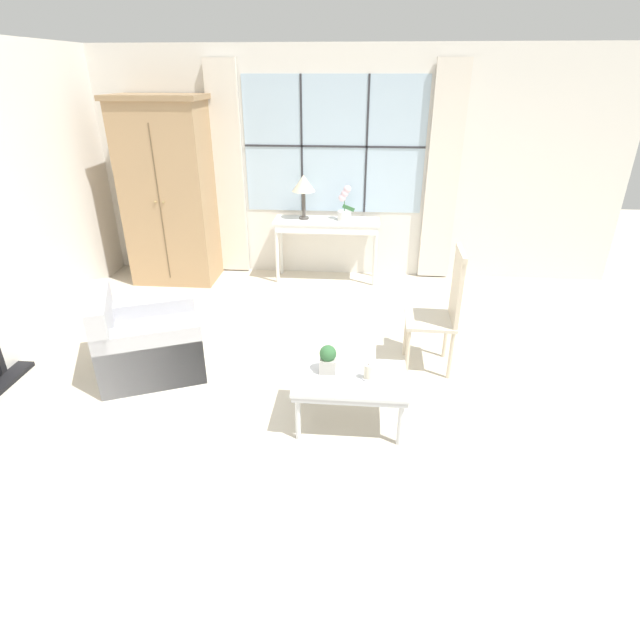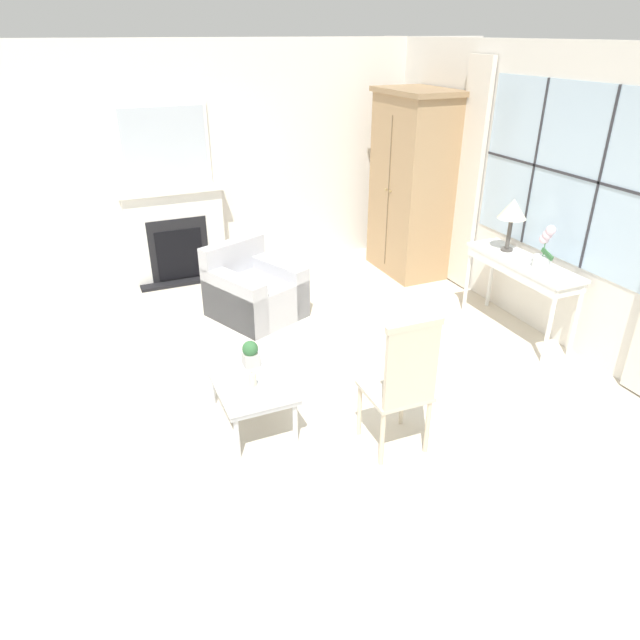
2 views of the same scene
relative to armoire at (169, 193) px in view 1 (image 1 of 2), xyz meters
name	(u,v)px [view 1 (image 1 of 2)]	position (x,y,z in m)	size (l,w,h in m)	color
ground_plane	(310,398)	(2.04, -2.62, -1.14)	(14.00, 14.00, 0.00)	beige
wall_back_windowed	(334,168)	(2.04, 0.40, 0.27)	(7.20, 0.14, 2.80)	silver
armoire	(169,193)	(0.00, 0.00, 0.00)	(1.11, 0.73, 2.26)	tan
console_table	(327,227)	(1.97, 0.12, -0.42)	(1.34, 0.41, 0.81)	white
table_lamp	(304,185)	(1.68, 0.14, 0.10)	(0.29, 0.29, 0.55)	#4C4742
potted_orchid	(345,206)	(2.19, 0.14, -0.16)	(0.22, 0.17, 0.43)	white
armchair_upholstered	(147,344)	(0.51, -2.28, -0.86)	(1.13, 1.09, 0.79)	#B2B2B7
side_chair_wooden	(444,305)	(3.18, -2.00, -0.50)	(0.45, 0.45, 1.15)	beige
coffee_table	(350,382)	(2.38, -2.90, -0.76)	(0.86, 0.56, 0.42)	silver
potted_plant_small	(328,359)	(2.20, -2.84, -0.60)	(0.13, 0.13, 0.22)	#BCB7AD
pillar_candle	(368,373)	(2.51, -2.92, -0.66)	(0.09, 0.09, 0.14)	silver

